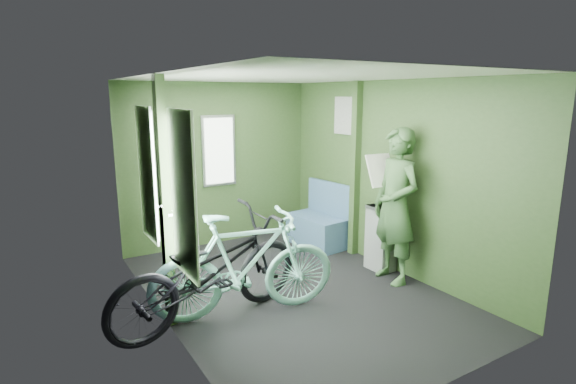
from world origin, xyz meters
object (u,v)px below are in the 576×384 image
object	(u,v)px
bicycle_black	(212,323)
bench_seat	(318,227)
bicycle_mint	(246,317)
waste_box	(381,238)
passenger	(396,206)

from	to	relation	value
bicycle_black	bench_seat	xyz separation A→B (m)	(2.18, 1.34, 0.27)
bicycle_mint	waste_box	world-z (taller)	waste_box
bicycle_black	bench_seat	world-z (taller)	bench_seat
bicycle_mint	bench_seat	world-z (taller)	bench_seat
bicycle_black	passenger	bearing A→B (deg)	-103.55
bicycle_black	bench_seat	size ratio (longest dim) A/B	2.22
waste_box	bicycle_black	bearing A→B (deg)	-175.52
bench_seat	waste_box	bearing A→B (deg)	-90.22
bicycle_mint	waste_box	distance (m)	2.03
passenger	bench_seat	distance (m)	1.61
bicycle_black	passenger	xyz separation A→B (m)	(2.19, -0.15, 0.89)
bicycle_mint	passenger	size ratio (longest dim) A/B	1.02
passenger	bicycle_black	bearing A→B (deg)	-88.31
bicycle_mint	bench_seat	xyz separation A→B (m)	(1.86, 1.41, 0.27)
bicycle_black	waste_box	xyz separation A→B (m)	(2.30, 0.18, 0.40)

